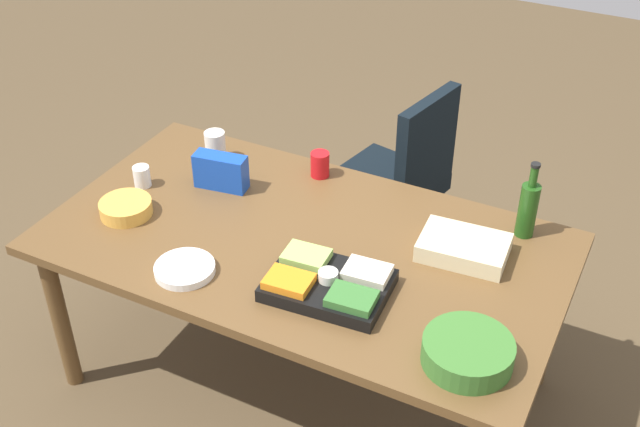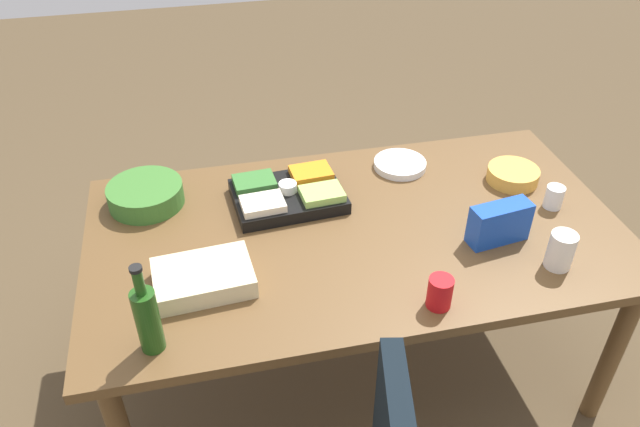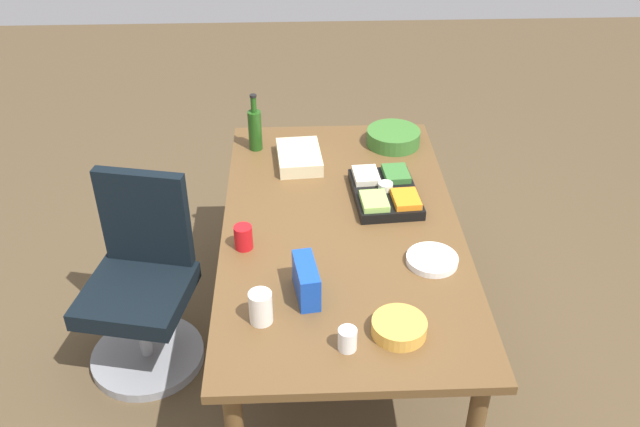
{
  "view_description": "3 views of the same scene",
  "coord_description": "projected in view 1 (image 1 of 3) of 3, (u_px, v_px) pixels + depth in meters",
  "views": [
    {
      "loc": [
        1.15,
        -2.13,
        2.59
      ],
      "look_at": [
        0.04,
        0.06,
        0.86
      ],
      "focal_mm": 44.69,
      "sensor_mm": 36.0,
      "label": 1
    },
    {
      "loc": [
        0.53,
        1.73,
        2.19
      ],
      "look_at": [
        0.12,
        -0.08,
        0.79
      ],
      "focal_mm": 34.83,
      "sensor_mm": 36.0,
      "label": 2
    },
    {
      "loc": [
        -2.6,
        0.2,
        2.61
      ],
      "look_at": [
        0.01,
        0.1,
        0.83
      ],
      "focal_mm": 39.21,
      "sensor_mm": 36.0,
      "label": 3
    }
  ],
  "objects": [
    {
      "name": "chip_bag_blue",
      "position": [
        221.0,
        172.0,
        3.29
      ],
      "size": [
        0.23,
        0.11,
        0.15
      ],
      "primitive_type": "cube",
      "rotation": [
        0.0,
        0.0,
        0.15
      ],
      "color": "#1644B2",
      "rests_on": "conference_table"
    },
    {
      "name": "salad_bowl",
      "position": [
        468.0,
        352.0,
        2.48
      ],
      "size": [
        0.35,
        0.35,
        0.08
      ],
      "primitive_type": "cylinder",
      "rotation": [
        0.0,
        0.0,
        -0.25
      ],
      "color": "#386F2A",
      "rests_on": "conference_table"
    },
    {
      "name": "conference_table",
      "position": [
        304.0,
        255.0,
        3.07
      ],
      "size": [
        1.97,
        1.09,
        0.76
      ],
      "color": "brown",
      "rests_on": "ground"
    },
    {
      "name": "veggie_tray",
      "position": [
        328.0,
        283.0,
        2.77
      ],
      "size": [
        0.44,
        0.33,
        0.09
      ],
      "color": "black",
      "rests_on": "conference_table"
    },
    {
      "name": "wine_bottle",
      "position": [
        528.0,
        208.0,
        2.99
      ],
      "size": [
        0.08,
        0.08,
        0.32
      ],
      "color": "#1E4A15",
      "rests_on": "conference_table"
    },
    {
      "name": "sheet_cake",
      "position": [
        464.0,
        248.0,
        2.93
      ],
      "size": [
        0.34,
        0.24,
        0.07
      ],
      "primitive_type": "cube",
      "rotation": [
        0.0,
        0.0,
        0.08
      ],
      "color": "beige",
      "rests_on": "conference_table"
    },
    {
      "name": "chip_bowl",
      "position": [
        126.0,
        208.0,
        3.15
      ],
      "size": [
        0.26,
        0.26,
        0.06
      ],
      "primitive_type": "cylinder",
      "rotation": [
        0.0,
        0.0,
        -0.31
      ],
      "color": "gold",
      "rests_on": "conference_table"
    },
    {
      "name": "ground_plane",
      "position": [
        305.0,
        380.0,
        3.47
      ],
      "size": [
        10.0,
        10.0,
        0.0
      ],
      "primitive_type": "plane",
      "color": "brown"
    },
    {
      "name": "mayo_jar",
      "position": [
        215.0,
        146.0,
        3.47
      ],
      "size": [
        0.11,
        0.11,
        0.13
      ],
      "primitive_type": "cylinder",
      "rotation": [
        0.0,
        0.0,
        -0.27
      ],
      "color": "white",
      "rests_on": "conference_table"
    },
    {
      "name": "paper_plate_stack",
      "position": [
        185.0,
        269.0,
        2.86
      ],
      "size": [
        0.23,
        0.23,
        0.03
      ],
      "primitive_type": "cylinder",
      "rotation": [
        0.0,
        0.0,
        -0.05
      ],
      "color": "white",
      "rests_on": "conference_table"
    },
    {
      "name": "paper_cup",
      "position": [
        142.0,
        176.0,
        3.31
      ],
      "size": [
        0.08,
        0.08,
        0.09
      ],
      "primitive_type": "cylinder",
      "rotation": [
        0.0,
        0.0,
        -0.14
      ],
      "color": "white",
      "rests_on": "conference_table"
    },
    {
      "name": "red_solo_cup",
      "position": [
        320.0,
        164.0,
        3.37
      ],
      "size": [
        0.1,
        0.1,
        0.11
      ],
      "primitive_type": "cylinder",
      "rotation": [
        0.0,
        0.0,
        -0.24
      ],
      "color": "red",
      "rests_on": "conference_table"
    },
    {
      "name": "office_chair",
      "position": [
        393.0,
        198.0,
        3.96
      ],
      "size": [
        0.57,
        0.57,
        0.98
      ],
      "color": "gray",
      "rests_on": "ground"
    }
  ]
}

